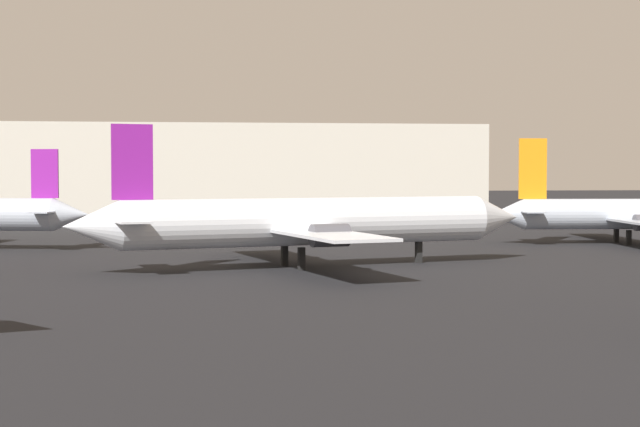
% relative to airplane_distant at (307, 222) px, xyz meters
% --- Properties ---
extents(airplane_distant, '(33.84, 25.56, 9.85)m').
position_rel_airplane_distant_xyz_m(airplane_distant, '(0.00, 0.00, 0.00)').
color(airplane_distant, silver).
rests_on(airplane_distant, ground_plane).
extents(airplane_far_left, '(27.02, 24.10, 9.76)m').
position_rel_airplane_distant_xyz_m(airplane_far_left, '(32.25, 18.01, -0.44)').
color(airplane_far_left, '#B2BCCC').
rests_on(airplane_far_left, ground_plane).
extents(terminal_building, '(82.72, 27.59, 12.66)m').
position_rel_airplane_distant_xyz_m(terminal_building, '(-12.22, 65.93, 3.11)').
color(terminal_building, beige).
rests_on(terminal_building, ground_plane).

